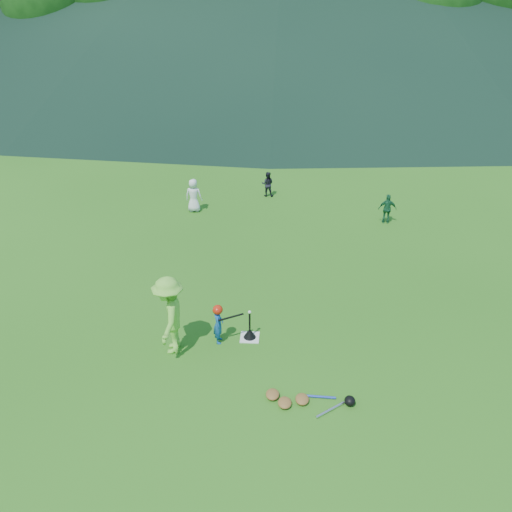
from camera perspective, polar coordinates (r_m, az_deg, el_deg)
The scene contains 12 objects.
ground at distance 12.11m, azimuth -0.72°, elevation -9.32°, with size 120.00×120.00×0.00m, color #266216.
home_plate at distance 12.10m, azimuth -0.72°, elevation -9.28°, with size 0.45×0.45×0.02m, color silver.
baseball at distance 11.68m, azimuth -0.74°, elevation -6.43°, with size 0.08×0.08×0.08m, color white.
batter_child at distance 11.74m, azimuth -4.34°, elevation -7.80°, with size 0.36×0.23×0.98m, color #16519C.
adult_coach at distance 11.36m, azimuth -9.84°, elevation -6.71°, with size 1.22×0.70×1.89m, color #79D03D.
fielder_a at distance 18.89m, azimuth -7.14°, elevation 6.88°, with size 0.61×0.40×1.25m, color white.
fielder_b at distance 20.30m, azimuth 1.32°, elevation 8.22°, with size 0.49×0.38×1.01m, color black.
fielder_c at distance 18.37m, azimuth 14.78°, elevation 5.23°, with size 0.63×0.26×1.07m, color #1A5935.
batting_tee at distance 12.03m, azimuth -0.72°, elevation -8.83°, with size 0.30×0.30×0.68m.
batter_gear at distance 11.51m, azimuth -4.28°, elevation -6.21°, with size 0.71×0.32×0.34m.
equipment_pile at distance 10.48m, azimuth 5.31°, elevation -16.02°, with size 1.80×0.73×0.19m.
outfield_fence at distance 38.21m, azimuth 2.41°, elevation 17.82°, with size 70.07×0.08×1.33m.
Camera 1 is at (0.73, -9.63, 7.31)m, focal length 35.00 mm.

